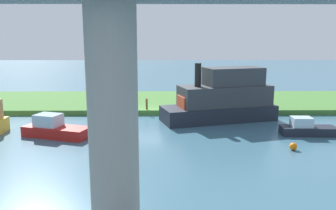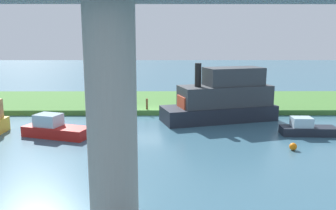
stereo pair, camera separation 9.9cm
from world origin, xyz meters
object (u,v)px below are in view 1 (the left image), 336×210
(riverboat_paddlewheel, at_px, (307,128))
(skiff_small, at_px, (55,129))
(marker_buoy, at_px, (293,146))
(mooring_post, at_px, (147,104))
(bridge_pylon, at_px, (113,114))
(motorboat_white, at_px, (222,99))
(person_on_bank, at_px, (95,98))

(riverboat_paddlewheel, height_order, skiff_small, skiff_small)
(marker_buoy, bearing_deg, riverboat_paddlewheel, -122.17)
(riverboat_paddlewheel, bearing_deg, skiff_small, 0.94)
(mooring_post, height_order, skiff_small, skiff_small)
(bridge_pylon, bearing_deg, marker_buoy, -140.39)
(mooring_post, height_order, marker_buoy, mooring_post)
(riverboat_paddlewheel, height_order, marker_buoy, riverboat_paddlewheel)
(bridge_pylon, distance_m, mooring_post, 20.17)
(mooring_post, xyz_separation_m, skiff_small, (6.57, 7.68, -0.42))
(marker_buoy, bearing_deg, skiff_small, -11.41)
(motorboat_white, bearing_deg, person_on_bank, -21.94)
(bridge_pylon, distance_m, marker_buoy, 14.40)
(person_on_bank, xyz_separation_m, motorboat_white, (-12.46, 5.02, 0.72))
(motorboat_white, relative_size, skiff_small, 1.99)
(person_on_bank, xyz_separation_m, riverboat_paddlewheel, (-18.19, 9.92, -0.71))
(bridge_pylon, height_order, person_on_bank, bridge_pylon)
(motorboat_white, relative_size, marker_buoy, 21.39)
(person_on_bank, relative_size, riverboat_paddlewheel, 0.33)
(person_on_bank, height_order, motorboat_white, motorboat_white)
(riverboat_paddlewheel, bearing_deg, bridge_pylon, 43.99)
(mooring_post, distance_m, marker_buoy, 15.17)
(person_on_bank, distance_m, skiff_small, 10.30)
(person_on_bank, bearing_deg, skiff_small, 84.20)
(bridge_pylon, distance_m, riverboat_paddlewheel, 18.43)
(person_on_bank, bearing_deg, mooring_post, 155.28)
(mooring_post, xyz_separation_m, riverboat_paddlewheel, (-12.66, 7.37, -0.53))
(bridge_pylon, height_order, marker_buoy, bridge_pylon)
(bridge_pylon, relative_size, motorboat_white, 0.82)
(motorboat_white, bearing_deg, skiff_small, 21.12)
(marker_buoy, bearing_deg, motorboat_white, -68.52)
(bridge_pylon, height_order, motorboat_white, bridge_pylon)
(person_on_bank, distance_m, marker_buoy, 20.93)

